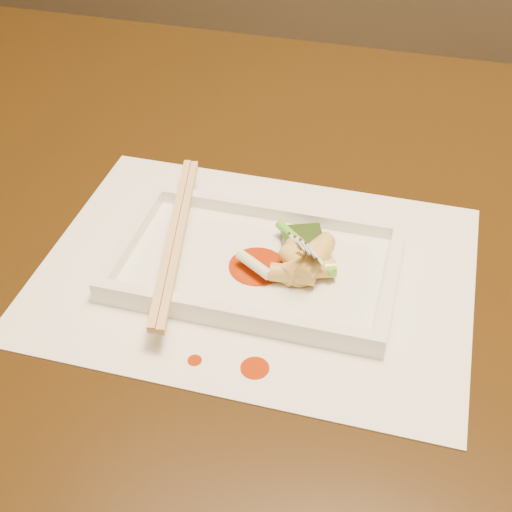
% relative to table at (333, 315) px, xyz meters
% --- Properties ---
extents(table, '(1.40, 0.90, 0.75)m').
position_rel_table_xyz_m(table, '(0.00, 0.00, 0.00)').
color(table, black).
rests_on(table, ground).
extents(placemat, '(0.40, 0.30, 0.00)m').
position_rel_table_xyz_m(placemat, '(-0.07, -0.06, 0.10)').
color(placemat, white).
rests_on(placemat, table).
extents(sauce_splatter_a, '(0.02, 0.02, 0.00)m').
position_rel_table_xyz_m(sauce_splatter_a, '(-0.04, -0.18, 0.10)').
color(sauce_splatter_a, '#9E2704').
rests_on(sauce_splatter_a, placemat).
extents(sauce_splatter_b, '(0.01, 0.01, 0.00)m').
position_rel_table_xyz_m(sauce_splatter_b, '(-0.09, -0.18, 0.10)').
color(sauce_splatter_b, '#9E2704').
rests_on(sauce_splatter_b, placemat).
extents(plate_base, '(0.26, 0.16, 0.01)m').
position_rel_table_xyz_m(plate_base, '(-0.07, -0.06, 0.11)').
color(plate_base, white).
rests_on(plate_base, placemat).
extents(plate_rim_far, '(0.26, 0.01, 0.01)m').
position_rel_table_xyz_m(plate_rim_far, '(-0.07, 0.01, 0.12)').
color(plate_rim_far, white).
rests_on(plate_rim_far, plate_base).
extents(plate_rim_near, '(0.26, 0.01, 0.01)m').
position_rel_table_xyz_m(plate_rim_near, '(-0.07, -0.14, 0.12)').
color(plate_rim_near, white).
rests_on(plate_rim_near, plate_base).
extents(plate_rim_left, '(0.01, 0.14, 0.01)m').
position_rel_table_xyz_m(plate_rim_left, '(-0.19, -0.06, 0.12)').
color(plate_rim_left, white).
rests_on(plate_rim_left, plate_base).
extents(plate_rim_right, '(0.01, 0.14, 0.01)m').
position_rel_table_xyz_m(plate_rim_right, '(0.05, -0.06, 0.12)').
color(plate_rim_right, white).
rests_on(plate_rim_right, plate_base).
extents(veg_piece, '(0.05, 0.04, 0.01)m').
position_rel_table_xyz_m(veg_piece, '(-0.03, -0.02, 0.12)').
color(veg_piece, black).
rests_on(veg_piece, plate_base).
extents(scallion_white, '(0.04, 0.03, 0.01)m').
position_rel_table_xyz_m(scallion_white, '(-0.07, -0.08, 0.12)').
color(scallion_white, '#EAEACC').
rests_on(scallion_white, plate_base).
extents(scallion_green, '(0.07, 0.06, 0.01)m').
position_rel_table_xyz_m(scallion_green, '(-0.03, -0.04, 0.12)').
color(scallion_green, '#48A71B').
rests_on(scallion_green, plate_base).
extents(chopstick_a, '(0.06, 0.24, 0.01)m').
position_rel_table_xyz_m(chopstick_a, '(-0.15, -0.06, 0.13)').
color(chopstick_a, '#E0B070').
rests_on(chopstick_a, plate_rim_near).
extents(chopstick_b, '(0.06, 0.24, 0.01)m').
position_rel_table_xyz_m(chopstick_b, '(-0.14, -0.06, 0.13)').
color(chopstick_b, '#E0B070').
rests_on(chopstick_b, plate_rim_near).
extents(fork, '(0.09, 0.10, 0.14)m').
position_rel_table_xyz_m(fork, '(0.00, -0.04, 0.18)').
color(fork, silver).
rests_on(fork, plate_base).
extents(sauce_blob_0, '(0.05, 0.05, 0.00)m').
position_rel_table_xyz_m(sauce_blob_0, '(-0.07, -0.06, 0.11)').
color(sauce_blob_0, '#9E2704').
rests_on(sauce_blob_0, plate_base).
extents(rice_cake_0, '(0.04, 0.04, 0.02)m').
position_rel_table_xyz_m(rice_cake_0, '(-0.03, -0.07, 0.12)').
color(rice_cake_0, '#DFC468').
rests_on(rice_cake_0, plate_base).
extents(rice_cake_1, '(0.05, 0.03, 0.02)m').
position_rel_table_xyz_m(rice_cake_1, '(-0.02, -0.07, 0.12)').
color(rice_cake_1, '#DFC468').
rests_on(rice_cake_1, plate_base).
extents(rice_cake_2, '(0.03, 0.05, 0.02)m').
position_rel_table_xyz_m(rice_cake_2, '(-0.01, -0.06, 0.13)').
color(rice_cake_2, '#DFC468').
rests_on(rice_cake_2, plate_base).
extents(rice_cake_3, '(0.03, 0.05, 0.02)m').
position_rel_table_xyz_m(rice_cake_3, '(-0.03, -0.06, 0.12)').
color(rice_cake_3, '#DFC468').
rests_on(rice_cake_3, plate_base).
extents(rice_cake_4, '(0.04, 0.04, 0.02)m').
position_rel_table_xyz_m(rice_cake_4, '(-0.03, -0.06, 0.12)').
color(rice_cake_4, '#DFC468').
rests_on(rice_cake_4, plate_base).
extents(rice_cake_5, '(0.03, 0.04, 0.02)m').
position_rel_table_xyz_m(rice_cake_5, '(-0.02, -0.05, 0.13)').
color(rice_cake_5, '#DFC468').
rests_on(rice_cake_5, plate_base).
extents(rice_cake_6, '(0.04, 0.02, 0.02)m').
position_rel_table_xyz_m(rice_cake_6, '(-0.03, -0.08, 0.12)').
color(rice_cake_6, '#DFC468').
rests_on(rice_cake_6, plate_base).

